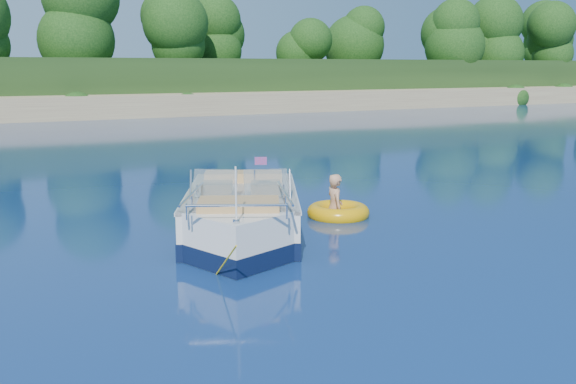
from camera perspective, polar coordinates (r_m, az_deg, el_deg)
name	(u,v)px	position (r m, az deg, el deg)	size (l,w,h in m)	color
ground	(435,261)	(11.69, 12.96, -6.00)	(160.00, 160.00, 0.00)	#0A1E4C
shoreline	(40,90)	(72.73, -21.17, 8.44)	(170.00, 59.00, 6.00)	#967857
treeline	(70,36)	(50.15, -18.79, 12.97)	(150.00, 7.12, 8.19)	black
motorboat	(242,219)	(12.81, -4.14, -2.39)	(3.78, 5.75, 2.06)	silver
tow_tube	(338,212)	(14.75, 4.48, -1.80)	(1.86, 1.86, 0.38)	#E59D06
boy	(334,217)	(14.70, 4.10, -2.23)	(0.59, 0.39, 1.62)	tan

